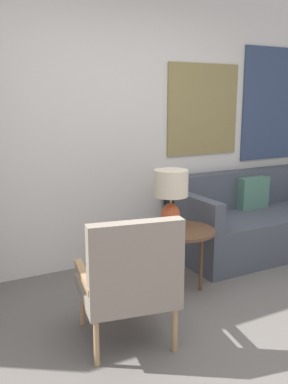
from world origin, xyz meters
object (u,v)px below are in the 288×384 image
Objects in this scene: side_table at (182,236)px; couch at (259,221)px; table_lamp at (171,191)px; armchair at (131,277)px.

couch is at bearing 19.59° from side_table.
side_table is 1.11× the size of table_lamp.
armchair reaches higher than couch.
couch is at bearing 26.35° from armchair.
armchair is 1.80× the size of table_lamp.
side_table is at bearing -44.44° from table_lamp.
armchair reaches higher than side_table.
table_lamp is at bearing -164.03° from couch.
armchair is 0.45× the size of couch.
armchair is at bearing -137.56° from table_lamp.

